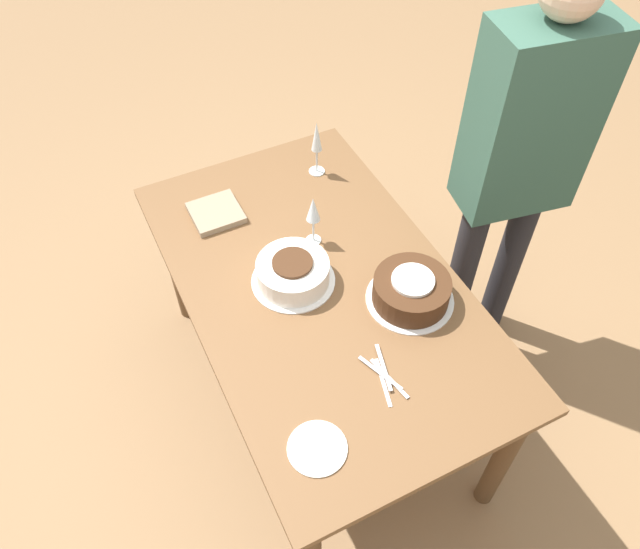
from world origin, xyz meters
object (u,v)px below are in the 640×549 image
object	(u,v)px
wine_glass_far	(317,140)
person_cutting	(521,153)
cake_front_chocolate	(411,290)
wine_glass_near	(313,211)
cake_center_white	(293,272)

from	to	relation	value
wine_glass_far	person_cutting	distance (m)	0.76
cake_front_chocolate	person_cutting	xyz separation A→B (m)	(0.21, -0.55, 0.23)
wine_glass_far	person_cutting	bearing A→B (deg)	-133.80
cake_front_chocolate	wine_glass_near	distance (m)	0.44
cake_center_white	wine_glass_far	xyz separation A→B (m)	(0.48, -0.33, 0.11)
cake_front_chocolate	wine_glass_far	distance (m)	0.74
cake_center_white	wine_glass_far	bearing A→B (deg)	-34.18
cake_front_chocolate	wine_glass_near	xyz separation A→B (m)	(0.39, 0.17, 0.10)
cake_center_white	person_cutting	xyz separation A→B (m)	(-0.04, -0.87, 0.23)
cake_front_chocolate	wine_glass_near	bearing A→B (deg)	23.68
cake_center_white	wine_glass_far	world-z (taller)	wine_glass_far
cake_center_white	cake_front_chocolate	xyz separation A→B (m)	(-0.25, -0.32, 0.00)
wine_glass_near	cake_center_white	bearing A→B (deg)	134.07
cake_center_white	wine_glass_near	bearing A→B (deg)	-45.93
wine_glass_far	person_cutting	world-z (taller)	person_cutting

